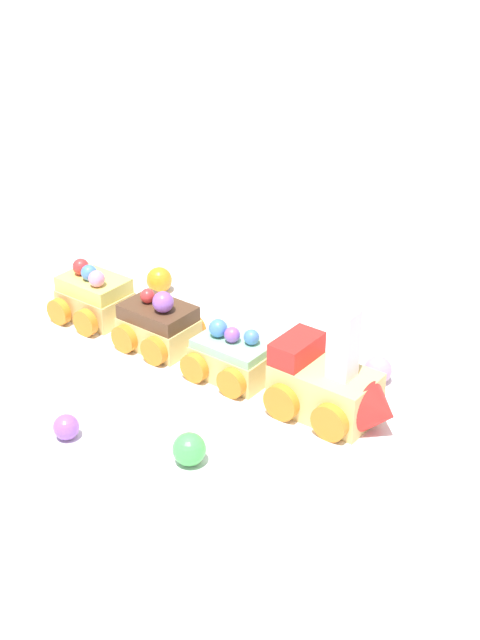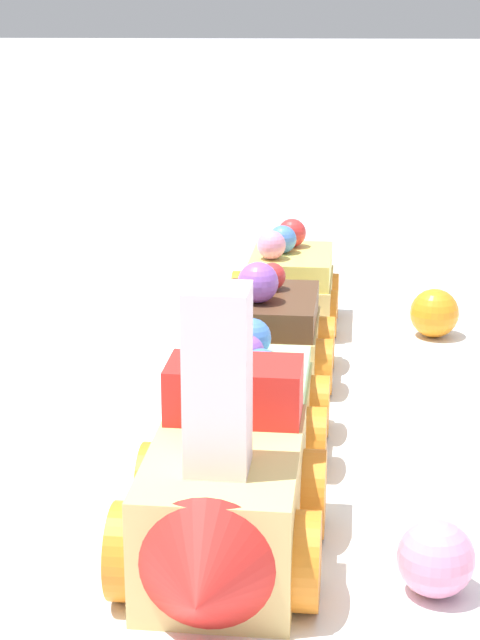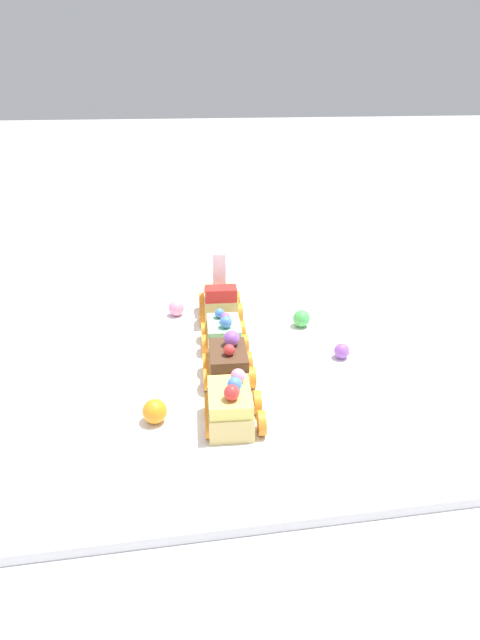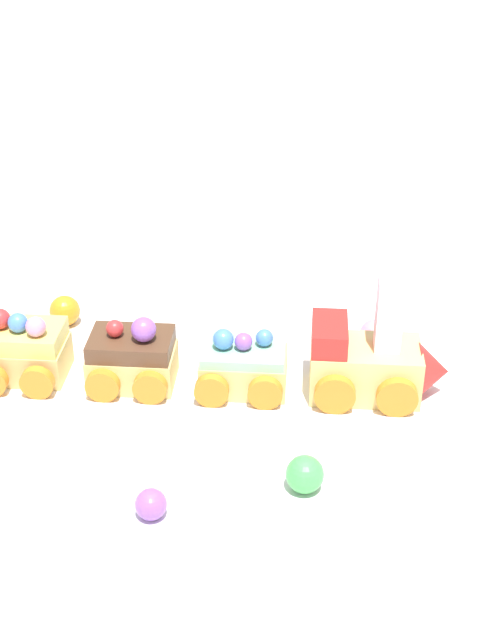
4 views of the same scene
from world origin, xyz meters
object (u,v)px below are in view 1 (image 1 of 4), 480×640
object	(u,v)px
cake_car_chocolate	(159,326)
gumball_green	(189,449)
cake_car_lemon	(92,299)
gumball_purple	(66,427)
cake_car_mint	(234,358)
gumball_pink	(378,370)
gumball_orange	(159,280)
cake_train_locomotive	(332,388)

from	to	relation	value
cake_car_chocolate	gumball_green	size ratio (longest dim) A/B	2.69
cake_car_lemon	gumball_green	size ratio (longest dim) A/B	2.69
cake_car_chocolate	gumball_purple	xyz separation A→B (m)	(0.03, -0.17, -0.01)
cake_car_mint	cake_car_chocolate	bearing A→B (deg)	-179.85
gumball_pink	gumball_green	size ratio (longest dim) A/B	0.96
gumball_pink	cake_car_mint	bearing A→B (deg)	-150.53
cake_car_mint	cake_car_chocolate	xyz separation A→B (m)	(-0.09, 0.01, 0.00)
gumball_pink	gumball_orange	xyz separation A→B (m)	(-0.29, 0.04, 0.00)
cake_train_locomotive	cake_car_lemon	distance (m)	0.30
cake_car_mint	gumball_orange	xyz separation A→B (m)	(-0.17, 0.10, -0.01)
cake_car_chocolate	cake_train_locomotive	bearing A→B (deg)	0.07
cake_car_mint	cake_car_lemon	xyz separation A→B (m)	(-0.19, 0.01, 0.00)
cake_car_chocolate	gumball_orange	world-z (taller)	cake_car_chocolate
cake_car_lemon	gumball_green	distance (m)	0.28
cake_car_mint	cake_car_chocolate	size ratio (longest dim) A/B	1.00
cake_car_mint	gumball_pink	xyz separation A→B (m)	(0.12, 0.07, -0.01)
cake_train_locomotive	gumball_green	size ratio (longest dim) A/B	4.19
cake_car_lemon	gumball_orange	size ratio (longest dim) A/B	2.57
gumball_green	cake_train_locomotive	bearing A→B (deg)	63.33
cake_train_locomotive	gumball_pink	size ratio (longest dim) A/B	4.37
gumball_purple	cake_car_chocolate	bearing A→B (deg)	101.04
cake_car_mint	gumball_pink	size ratio (longest dim) A/B	2.80
gumball_purple	gumball_green	distance (m)	0.11
cake_car_chocolate	cake_car_lemon	size ratio (longest dim) A/B	1.00
gumball_purple	gumball_green	xyz separation A→B (m)	(0.11, 0.03, 0.00)
gumball_pink	gumball_orange	size ratio (longest dim) A/B	0.92
cake_train_locomotive	gumball_orange	bearing A→B (deg)	162.27
cake_car_chocolate	gumball_green	world-z (taller)	cake_car_chocolate
cake_car_chocolate	gumball_purple	world-z (taller)	cake_car_chocolate
cake_car_mint	gumball_orange	distance (m)	0.20
gumball_green	gumball_pink	bearing A→B (deg)	70.02
cake_car_chocolate	cake_car_lemon	distance (m)	0.10
cake_train_locomotive	gumball_pink	distance (m)	0.08
cake_car_lemon	gumball_pink	xyz separation A→B (m)	(0.31, 0.06, -0.01)
gumball_purple	gumball_orange	size ratio (longest dim) A/B	0.77
cake_car_chocolate	gumball_green	bearing A→B (deg)	-40.79
gumball_green	cake_car_chocolate	bearing A→B (deg)	135.74
cake_car_chocolate	cake_car_lemon	bearing A→B (deg)	179.86
cake_car_chocolate	gumball_green	distance (m)	0.20
cake_train_locomotive	gumball_orange	size ratio (longest dim) A/B	4.01
gumball_green	gumball_orange	size ratio (longest dim) A/B	0.96
cake_car_chocolate	gumball_purple	distance (m)	0.17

